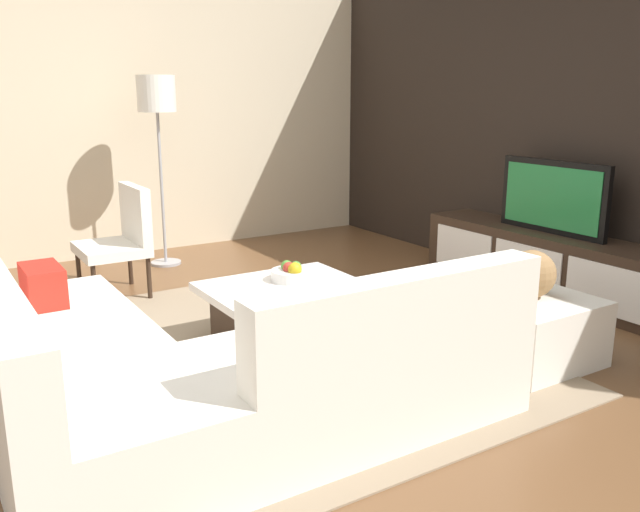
{
  "coord_description": "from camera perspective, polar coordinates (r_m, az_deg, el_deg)",
  "views": [
    {
      "loc": [
        3.38,
        -1.89,
        1.6
      ],
      "look_at": [
        -0.31,
        0.44,
        0.51
      ],
      "focal_mm": 37.32,
      "sensor_mm": 36.0,
      "label": 1
    }
  ],
  "objects": [
    {
      "name": "side_wall_left",
      "position": [
        6.91,
        -14.93,
        11.95
      ],
      "size": [
        0.12,
        5.2,
        2.8
      ],
      "primitive_type": "cube",
      "color": "beige",
      "rests_on": "ground"
    },
    {
      "name": "television",
      "position": [
        5.52,
        19.34,
        4.8
      ],
      "size": [
        0.98,
        0.06,
        0.57
      ],
      "color": "black",
      "rests_on": "media_console"
    },
    {
      "name": "ottoman",
      "position": [
        4.23,
        17.34,
        -5.96
      ],
      "size": [
        0.7,
        0.7,
        0.4
      ],
      "primitive_type": "cube",
      "color": "white",
      "rests_on": "ground"
    },
    {
      "name": "feature_wall_back",
      "position": [
        5.71,
        21.79,
        11.08
      ],
      "size": [
        6.4,
        0.12,
        2.8
      ],
      "primitive_type": "cube",
      "color": "black",
      "rests_on": "ground"
    },
    {
      "name": "floor_lamp",
      "position": [
        6.25,
        -13.82,
        12.49
      ],
      "size": [
        0.34,
        0.34,
        1.73
      ],
      "color": "#A5A5AA",
      "rests_on": "ground"
    },
    {
      "name": "sectional_couch",
      "position": [
        3.34,
        -11.4,
        -9.46
      ],
      "size": [
        2.26,
        2.39,
        0.82
      ],
      "color": "white",
      "rests_on": "ground"
    },
    {
      "name": "decorative_ball",
      "position": [
        4.12,
        17.68,
        -1.48
      ],
      "size": [
        0.29,
        0.29,
        0.29
      ],
      "primitive_type": "sphere",
      "color": "#997247",
      "rests_on": "ottoman"
    },
    {
      "name": "area_rug",
      "position": [
        4.27,
        -3.5,
        -7.88
      ],
      "size": [
        3.17,
        2.46,
        0.01
      ],
      "primitive_type": "cube",
      "color": "gray",
      "rests_on": "ground"
    },
    {
      "name": "ground_plane",
      "position": [
        4.19,
        -2.84,
        -8.38
      ],
      "size": [
        14.0,
        14.0,
        0.0
      ],
      "primitive_type": "plane",
      "color": "brown"
    },
    {
      "name": "accent_chair_near",
      "position": [
        5.49,
        -16.59,
        1.82
      ],
      "size": [
        0.58,
        0.5,
        0.87
      ],
      "rotation": [
        0.0,
        0.0,
        -0.03
      ],
      "color": "#332319",
      "rests_on": "ground"
    },
    {
      "name": "coffee_table",
      "position": [
        4.25,
        -2.36,
        -5.16
      ],
      "size": [
        0.99,
        0.99,
        0.38
      ],
      "color": "#332319",
      "rests_on": "ground"
    },
    {
      "name": "fruit_bowl",
      "position": [
        4.38,
        -2.43,
        -1.46
      ],
      "size": [
        0.28,
        0.28,
        0.13
      ],
      "color": "silver",
      "rests_on": "coffee_table"
    },
    {
      "name": "media_console",
      "position": [
        5.63,
        18.89,
        -0.59
      ],
      "size": [
        2.29,
        0.49,
        0.5
      ],
      "color": "#332319",
      "rests_on": "ground"
    }
  ]
}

